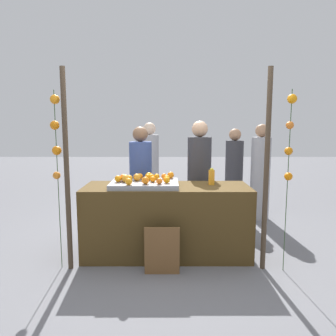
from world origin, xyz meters
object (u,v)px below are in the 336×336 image
object	(u,v)px
chalkboard_sign	(163,251)
vendor_right	(200,184)
juice_bottle	(213,177)
orange_0	(168,180)
stall_counter	(168,220)
orange_1	(119,179)
vendor_left	(142,186)

from	to	relation	value
chalkboard_sign	vendor_right	distance (m)	1.38
juice_bottle	orange_0	bearing A→B (deg)	-157.78
stall_counter	vendor_right	world-z (taller)	vendor_right
stall_counter	orange_1	world-z (taller)	orange_1
orange_1	vendor_left	world-z (taller)	vendor_left
vendor_left	vendor_right	distance (m)	0.83
orange_1	juice_bottle	world-z (taller)	juice_bottle
stall_counter	orange_0	distance (m)	0.55
orange_1	juice_bottle	size ratio (longest dim) A/B	0.40
vendor_left	vendor_right	world-z (taller)	vendor_right
stall_counter	orange_1	bearing A→B (deg)	-172.54
juice_bottle	chalkboard_sign	world-z (taller)	juice_bottle
juice_bottle	vendor_left	bearing A→B (deg)	147.71
stall_counter	vendor_right	xyz separation A→B (m)	(0.46, 0.64, 0.34)
juice_bottle	vendor_left	distance (m)	1.12
stall_counter	vendor_left	bearing A→B (deg)	119.07
stall_counter	orange_1	size ratio (longest dim) A/B	24.66
stall_counter	chalkboard_sign	distance (m)	0.56
orange_0	vendor_right	bearing A→B (deg)	59.94
vendor_left	orange_1	bearing A→B (deg)	-105.44
stall_counter	juice_bottle	world-z (taller)	juice_bottle
orange_1	juice_bottle	bearing A→B (deg)	8.02
orange_0	chalkboard_sign	xyz separation A→B (m)	(-0.05, -0.39, -0.71)
juice_bottle	chalkboard_sign	xyz separation A→B (m)	(-0.61, -0.62, -0.71)
orange_1	chalkboard_sign	size ratio (longest dim) A/B	0.15
stall_counter	chalkboard_sign	size ratio (longest dim) A/B	3.73
orange_0	vendor_left	bearing A→B (deg)	114.93
stall_counter	vendor_right	distance (m)	0.86
orange_1	vendor_right	bearing A→B (deg)	34.69
stall_counter	chalkboard_sign	xyz separation A→B (m)	(-0.05, -0.53, -0.18)
stall_counter	vendor_left	size ratio (longest dim) A/B	1.27
juice_bottle	vendor_left	world-z (taller)	vendor_left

